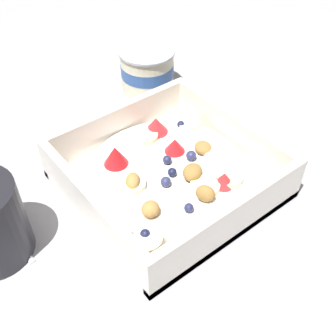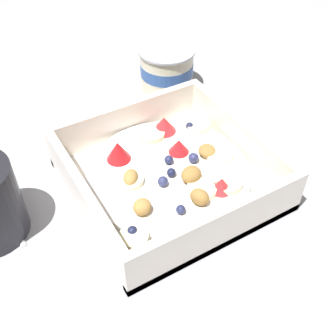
{
  "view_description": "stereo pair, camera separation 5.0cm",
  "coord_description": "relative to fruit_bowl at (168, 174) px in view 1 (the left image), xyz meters",
  "views": [
    {
      "loc": [
        -0.24,
        -0.27,
        0.37
      ],
      "look_at": [
        -0.02,
        0.01,
        0.03
      ],
      "focal_mm": 45.17,
      "sensor_mm": 36.0,
      "label": 1
    },
    {
      "loc": [
        -0.2,
        -0.3,
        0.37
      ],
      "look_at": [
        -0.02,
        0.01,
        0.03
      ],
      "focal_mm": 45.17,
      "sensor_mm": 36.0,
      "label": 2
    }
  ],
  "objects": [
    {
      "name": "ground_plane",
      "position": [
        0.01,
        -0.01,
        -0.02
      ],
      "size": [
        2.4,
        2.4,
        0.0
      ],
      "primitive_type": "plane",
      "color": "#9E9EA3"
    },
    {
      "name": "fruit_bowl",
      "position": [
        0.0,
        0.0,
        0.0
      ],
      "size": [
        0.22,
        0.22,
        0.06
      ],
      "color": "white",
      "rests_on": "ground"
    },
    {
      "name": "spoon",
      "position": [
        -0.18,
        0.0,
        -0.01
      ],
      "size": [
        0.03,
        0.17,
        0.01
      ],
      "color": "silver",
      "rests_on": "ground"
    },
    {
      "name": "yogurt_cup",
      "position": [
        0.11,
        0.19,
        0.02
      ],
      "size": [
        0.09,
        0.09,
        0.07
      ],
      "color": "beige",
      "rests_on": "ground"
    }
  ]
}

